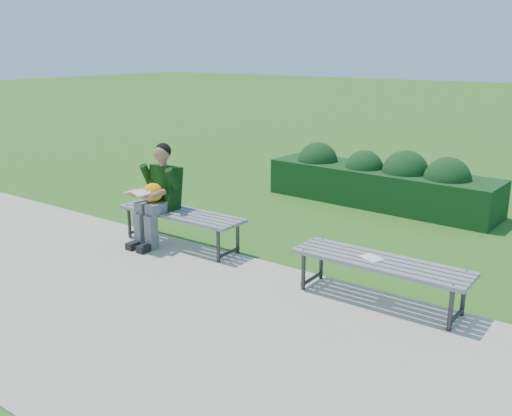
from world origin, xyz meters
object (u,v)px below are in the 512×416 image
(hedge, at_px, (381,181))
(paper_sheet, at_px, (372,258))
(bench_right, at_px, (380,265))
(bench_left, at_px, (181,216))
(seated_boy, at_px, (158,192))

(hedge, relative_size, paper_sheet, 14.55)
(hedge, height_order, paper_sheet, hedge)
(hedge, distance_m, bench_right, 3.87)
(bench_left, height_order, paper_sheet, bench_left)
(bench_left, bearing_deg, seated_boy, -162.25)
(paper_sheet, bearing_deg, hedge, 112.40)
(bench_right, bearing_deg, paper_sheet, 180.00)
(bench_right, distance_m, seated_boy, 3.13)
(bench_left, height_order, seated_boy, seated_boy)
(bench_left, distance_m, bench_right, 2.81)
(bench_left, distance_m, seated_boy, 0.43)
(bench_right, bearing_deg, bench_left, 177.93)
(paper_sheet, bearing_deg, bench_right, -0.00)
(seated_boy, relative_size, paper_sheet, 4.96)
(bench_left, distance_m, paper_sheet, 2.72)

